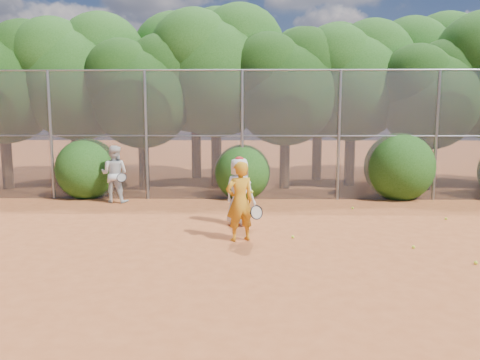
{
  "coord_description": "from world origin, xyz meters",
  "views": [
    {
      "loc": [
        -0.79,
        -8.58,
        2.65
      ],
      "look_at": [
        -1.0,
        2.5,
        1.1
      ],
      "focal_mm": 35.0,
      "sensor_mm": 36.0,
      "label": 1
    }
  ],
  "objects": [
    {
      "name": "ground",
      "position": [
        0.0,
        0.0,
        0.0
      ],
      "size": [
        80.0,
        80.0,
        0.0
      ],
      "primitive_type": "plane",
      "color": "#A75025",
      "rests_on": "ground"
    },
    {
      "name": "fence_back",
      "position": [
        -0.12,
        6.0,
        2.05
      ],
      "size": [
        20.05,
        0.09,
        4.03
      ],
      "color": "gray",
      "rests_on": "ground"
    },
    {
      "name": "tree_0",
      "position": [
        -9.44,
        8.04,
        3.93
      ],
      "size": [
        4.38,
        3.81,
        6.0
      ],
      "color": "black",
      "rests_on": "ground"
    },
    {
      "name": "tree_1",
      "position": [
        -6.94,
        8.54,
        4.16
      ],
      "size": [
        4.64,
        4.03,
        6.35
      ],
      "color": "black",
      "rests_on": "ground"
    },
    {
      "name": "tree_2",
      "position": [
        -4.45,
        7.83,
        3.58
      ],
      "size": [
        3.99,
        3.47,
        5.47
      ],
      "color": "black",
      "rests_on": "ground"
    },
    {
      "name": "tree_3",
      "position": [
        -1.94,
        8.84,
        4.4
      ],
      "size": [
        4.89,
        4.26,
        6.7
      ],
      "color": "black",
      "rests_on": "ground"
    },
    {
      "name": "tree_4",
      "position": [
        0.55,
        8.24,
        3.76
      ],
      "size": [
        4.19,
        3.64,
        5.73
      ],
      "color": "black",
      "rests_on": "ground"
    },
    {
      "name": "tree_5",
      "position": [
        3.06,
        9.04,
        4.05
      ],
      "size": [
        4.51,
        3.92,
        6.17
      ],
      "color": "black",
      "rests_on": "ground"
    },
    {
      "name": "tree_6",
      "position": [
        5.55,
        8.03,
        3.47
      ],
      "size": [
        3.86,
        3.36,
        5.29
      ],
      "color": "black",
      "rests_on": "ground"
    },
    {
      "name": "tree_9",
      "position": [
        -7.94,
        10.84,
        4.34
      ],
      "size": [
        4.83,
        4.2,
        6.62
      ],
      "color": "black",
      "rests_on": "ground"
    },
    {
      "name": "tree_10",
      "position": [
        -2.93,
        11.05,
        4.63
      ],
      "size": [
        5.15,
        4.48,
        7.06
      ],
      "color": "black",
      "rests_on": "ground"
    },
    {
      "name": "tree_11",
      "position": [
        2.06,
        10.64,
        4.16
      ],
      "size": [
        4.64,
        4.03,
        6.35
      ],
      "color": "black",
      "rests_on": "ground"
    },
    {
      "name": "tree_12",
      "position": [
        6.56,
        11.24,
        4.51
      ],
      "size": [
        5.02,
        4.37,
        6.88
      ],
      "color": "black",
      "rests_on": "ground"
    },
    {
      "name": "bush_0",
      "position": [
        -6.0,
        6.3,
        1.0
      ],
      "size": [
        2.0,
        2.0,
        2.0
      ],
      "primitive_type": "sphere",
      "color": "#1A4611",
      "rests_on": "ground"
    },
    {
      "name": "bush_1",
      "position": [
        -1.0,
        6.3,
        0.9
      ],
      "size": [
        1.8,
        1.8,
        1.8
      ],
      "primitive_type": "sphere",
      "color": "#1A4611",
      "rests_on": "ground"
    },
    {
      "name": "bush_2",
      "position": [
        4.0,
        6.3,
        1.1
      ],
      "size": [
        2.2,
        2.2,
        2.2
      ],
      "primitive_type": "sphere",
      "color": "#1A4611",
      "rests_on": "ground"
    },
    {
      "name": "player_yellow",
      "position": [
        -0.98,
        1.09,
        0.84
      ],
      "size": [
        0.87,
        0.63,
        1.69
      ],
      "rotation": [
        0.0,
        0.0,
        3.55
      ],
      "color": "orange",
      "rests_on": "ground"
    },
    {
      "name": "player_teen",
      "position": [
        -1.02,
        2.5,
        0.83
      ],
      "size": [
        0.96,
        0.87,
        1.67
      ],
      "rotation": [
        0.0,
        0.0,
        2.57
      ],
      "color": "silver",
      "rests_on": "ground"
    },
    {
      "name": "player_white",
      "position": [
        -4.87,
        5.4,
        0.87
      ],
      "size": [
        0.92,
        0.76,
        1.73
      ],
      "rotation": [
        0.0,
        0.0,
        3.01
      ],
      "color": "silver",
      "rests_on": "ground"
    },
    {
      "name": "ball_0",
      "position": [
        2.5,
        0.53,
        0.03
      ],
      "size": [
        0.07,
        0.07,
        0.07
      ],
      "primitive_type": "sphere",
      "color": "#CBE629",
      "rests_on": "ground"
    },
    {
      "name": "ball_1",
      "position": [
        4.22,
        3.13,
        0.03
      ],
      "size": [
        0.07,
        0.07,
        0.07
      ],
      "primitive_type": "sphere",
      "color": "#CBE629",
      "rests_on": "ground"
    },
    {
      "name": "ball_2",
      "position": [
        3.27,
        -0.46,
        0.03
      ],
      "size": [
        0.07,
        0.07,
        0.07
      ],
      "primitive_type": "sphere",
      "color": "#CBE629",
      "rests_on": "ground"
    },
    {
      "name": "ball_4",
      "position": [
        0.16,
        1.26,
        0.03
      ],
      "size": [
        0.07,
        0.07,
        0.07
      ],
      "primitive_type": "sphere",
      "color": "#CBE629",
      "rests_on": "ground"
    },
    {
      "name": "ball_5",
      "position": [
        2.15,
        4.46,
        0.03
      ],
      "size": [
        0.07,
        0.07,
        0.07
      ],
      "primitive_type": "sphere",
      "color": "#CBE629",
      "rests_on": "ground"
    }
  ]
}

